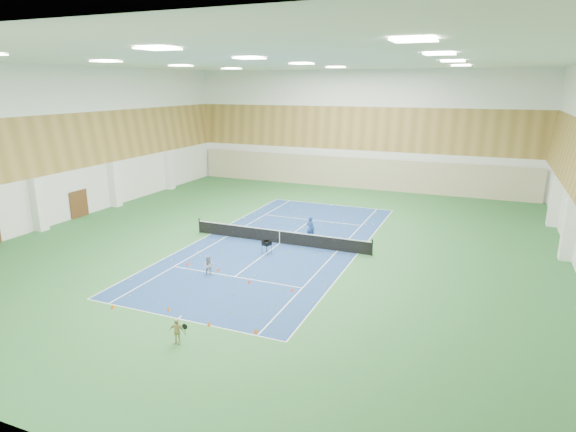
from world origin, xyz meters
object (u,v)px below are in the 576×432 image
(child_court, at_px, (209,266))
(child_apron, at_px, (177,331))
(tennis_net, at_px, (280,236))
(coach, at_px, (310,228))
(ball_cart, at_px, (267,247))

(child_court, xyz_separation_m, child_apron, (2.71, -6.97, -0.03))
(tennis_net, height_order, child_court, child_court)
(tennis_net, height_order, coach, coach)
(tennis_net, xyz_separation_m, ball_cart, (0.06, -2.22, -0.11))
(tennis_net, height_order, ball_cart, tennis_net)
(ball_cart, bearing_deg, coach, 82.54)
(child_apron, bearing_deg, child_court, 99.02)
(tennis_net, bearing_deg, child_court, -102.10)
(ball_cart, bearing_deg, tennis_net, 108.20)
(child_court, bearing_deg, child_apron, -91.20)
(tennis_net, distance_m, child_court, 6.90)
(child_apron, relative_size, ball_cart, 1.27)
(child_court, bearing_deg, tennis_net, 55.44)
(tennis_net, distance_m, coach, 2.27)
(tennis_net, distance_m, child_apron, 13.77)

